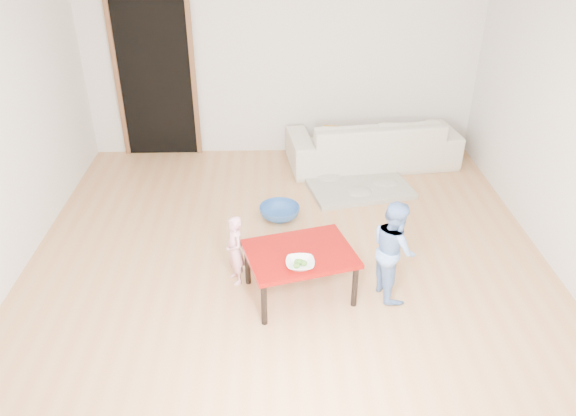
{
  "coord_description": "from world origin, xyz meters",
  "views": [
    {
      "loc": [
        -0.12,
        -4.52,
        3.16
      ],
      "look_at": [
        0.0,
        -0.2,
        0.65
      ],
      "focal_mm": 35.0,
      "sensor_mm": 36.0,
      "label": 1
    }
  ],
  "objects_px": {
    "child_blue": "(394,249)",
    "child_pink": "(235,250)",
    "basin": "(280,212)",
    "sofa": "(373,141)",
    "bowl": "(300,264)",
    "red_table": "(300,273)"
  },
  "relations": [
    {
      "from": "sofa",
      "to": "child_pink",
      "type": "xyz_separation_m",
      "value": [
        -1.62,
        -2.44,
        0.02
      ]
    },
    {
      "from": "sofa",
      "to": "bowl",
      "type": "height_order",
      "value": "sofa"
    },
    {
      "from": "sofa",
      "to": "basin",
      "type": "distance_m",
      "value": 1.82
    },
    {
      "from": "red_table",
      "to": "child_pink",
      "type": "height_order",
      "value": "child_pink"
    },
    {
      "from": "bowl",
      "to": "basin",
      "type": "relative_size",
      "value": 0.54
    },
    {
      "from": "child_blue",
      "to": "child_pink",
      "type": "bearing_deg",
      "value": 68.85
    },
    {
      "from": "bowl",
      "to": "child_pink",
      "type": "xyz_separation_m",
      "value": [
        -0.56,
        0.42,
        -0.14
      ]
    },
    {
      "from": "child_blue",
      "to": "basin",
      "type": "height_order",
      "value": "child_blue"
    },
    {
      "from": "sofa",
      "to": "red_table",
      "type": "xyz_separation_m",
      "value": [
        -1.05,
        -2.65,
        -0.09
      ]
    },
    {
      "from": "red_table",
      "to": "basin",
      "type": "relative_size",
      "value": 2.05
    },
    {
      "from": "red_table",
      "to": "sofa",
      "type": "bearing_deg",
      "value": 68.36
    },
    {
      "from": "red_table",
      "to": "bowl",
      "type": "bearing_deg",
      "value": -92.33
    },
    {
      "from": "basin",
      "to": "sofa",
      "type": "bearing_deg",
      "value": 47.92
    },
    {
      "from": "sofa",
      "to": "red_table",
      "type": "distance_m",
      "value": 2.85
    },
    {
      "from": "child_pink",
      "to": "red_table",
      "type": "bearing_deg",
      "value": 46.26
    },
    {
      "from": "bowl",
      "to": "child_blue",
      "type": "distance_m",
      "value": 0.84
    },
    {
      "from": "sofa",
      "to": "child_blue",
      "type": "bearing_deg",
      "value": 77.35
    },
    {
      "from": "sofa",
      "to": "child_pink",
      "type": "relative_size",
      "value": 3.18
    },
    {
      "from": "child_pink",
      "to": "child_blue",
      "type": "relative_size",
      "value": 0.73
    },
    {
      "from": "basin",
      "to": "red_table",
      "type": "bearing_deg",
      "value": -83.14
    },
    {
      "from": "red_table",
      "to": "basin",
      "type": "bearing_deg",
      "value": 96.86
    },
    {
      "from": "child_pink",
      "to": "basin",
      "type": "xyz_separation_m",
      "value": [
        0.41,
        1.1,
        -0.27
      ]
    }
  ]
}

